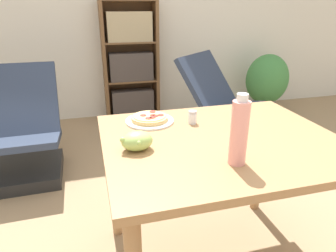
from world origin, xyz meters
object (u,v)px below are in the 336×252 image
object	(u,v)px
grape_bunch	(137,141)
potted_plant_floor	(267,82)
lounge_chair_far	(221,116)
bookshelf	(131,65)
salt_shaker	(192,117)
drink_bottle	(239,132)
pizza_on_plate	(150,119)
lounge_chair_near	(19,144)

from	to	relation	value
grape_bunch	potted_plant_floor	distance (m)	2.99
lounge_chair_far	bookshelf	bearing A→B (deg)	86.39
salt_shaker	bookshelf	distance (m)	2.24
lounge_chair_far	potted_plant_floor	size ratio (longest dim) A/B	1.32
drink_bottle	salt_shaker	world-z (taller)	drink_bottle
drink_bottle	lounge_chair_far	bearing A→B (deg)	66.34
pizza_on_plate	bookshelf	size ratio (longest dim) A/B	0.18
salt_shaker	lounge_chair_far	xyz separation A→B (m)	(0.77, 1.26, -0.51)
pizza_on_plate	grape_bunch	size ratio (longest dim) A/B	1.82
drink_bottle	salt_shaker	xyz separation A→B (m)	(-0.02, 0.44, -0.10)
grape_bunch	salt_shaker	xyz separation A→B (m)	(0.32, 0.23, -0.01)
grape_bunch	drink_bottle	size ratio (longest dim) A/B	0.50
lounge_chair_near	bookshelf	world-z (taller)	bookshelf
grape_bunch	salt_shaker	size ratio (longest dim) A/B	2.05
drink_bottle	lounge_chair_near	world-z (taller)	drink_bottle
pizza_on_plate	salt_shaker	size ratio (longest dim) A/B	3.73
pizza_on_plate	bookshelf	world-z (taller)	bookshelf
lounge_chair_far	potted_plant_floor	distance (m)	1.16
grape_bunch	drink_bottle	bearing A→B (deg)	-30.75
bookshelf	potted_plant_floor	xyz separation A→B (m)	(1.69, -0.30, -0.25)
bookshelf	lounge_chair_far	bearing A→B (deg)	-52.26
pizza_on_plate	grape_bunch	bearing A→B (deg)	-110.83
pizza_on_plate	potted_plant_floor	bearing A→B (deg)	44.25
lounge_chair_near	drink_bottle	bearing A→B (deg)	-54.70
salt_shaker	potted_plant_floor	bearing A→B (deg)	48.73
pizza_on_plate	lounge_chair_far	size ratio (longest dim) A/B	0.25
pizza_on_plate	drink_bottle	size ratio (longest dim) A/B	0.91
salt_shaker	lounge_chair_near	size ratio (longest dim) A/B	0.08
pizza_on_plate	lounge_chair_near	distance (m)	1.42
salt_shaker	lounge_chair_near	xyz separation A→B (m)	(-1.09, 1.07, -0.51)
lounge_chair_near	grape_bunch	bearing A→B (deg)	-60.69
lounge_chair_far	potted_plant_floor	bearing A→B (deg)	-5.30
lounge_chair_far	bookshelf	world-z (taller)	bookshelf
lounge_chair_far	bookshelf	xyz separation A→B (m)	(-0.76, 0.98, 0.38)
grape_bunch	lounge_chair_far	distance (m)	1.92
salt_shaker	drink_bottle	bearing A→B (deg)	-86.75
lounge_chair_far	bookshelf	distance (m)	1.29
lounge_chair_near	potted_plant_floor	size ratio (longest dim) A/B	1.15
salt_shaker	lounge_chair_near	bearing A→B (deg)	135.60
lounge_chair_far	potted_plant_floor	world-z (taller)	lounge_chair_far
drink_bottle	lounge_chair_far	xyz separation A→B (m)	(0.74, 1.70, -0.61)
drink_bottle	lounge_chair_far	world-z (taller)	drink_bottle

